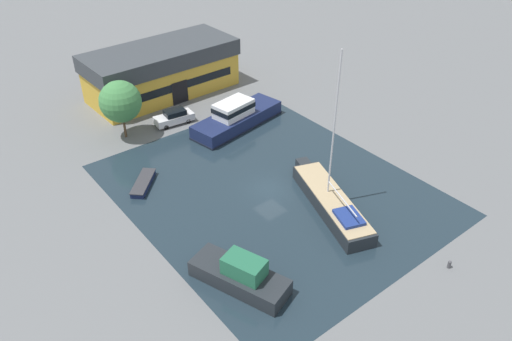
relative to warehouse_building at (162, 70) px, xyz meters
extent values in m
plane|color=slate|center=(-2.83, -25.53, -3.18)|extent=(440.00, 440.00, 0.00)
cube|color=#1E2D38|center=(-2.83, -25.53, -3.17)|extent=(25.55, 30.42, 0.01)
cube|color=gold|center=(0.00, 0.00, -1.07)|extent=(19.03, 8.57, 4.21)
cube|color=#383D42|center=(0.00, 0.00, 2.06)|extent=(19.60, 8.82, 2.07)
cube|color=black|center=(0.11, -4.05, -1.70)|extent=(2.26, 0.12, 2.94)
cube|color=black|center=(0.11, -4.05, -0.86)|extent=(16.00, 0.46, 1.05)
cylinder|color=brown|center=(-9.24, -7.54, -1.83)|extent=(0.27, 0.27, 2.69)
sphere|color=#428447|center=(-9.24, -7.54, 1.24)|extent=(4.61, 4.61, 4.61)
cube|color=silver|center=(-3.33, -8.23, -2.48)|extent=(4.77, 2.37, 0.83)
cube|color=black|center=(-3.15, -8.25, -1.76)|extent=(2.55, 1.91, 0.61)
cube|color=black|center=(-4.34, -8.12, -1.79)|extent=(0.20, 1.51, 0.49)
cylinder|color=black|center=(-4.84, -8.92, -2.88)|extent=(0.62, 0.26, 0.60)
cylinder|color=black|center=(-4.66, -7.24, -2.88)|extent=(0.62, 0.26, 0.60)
cylinder|color=black|center=(-2.01, -9.22, -2.88)|extent=(0.62, 0.26, 0.60)
cylinder|color=black|center=(-1.82, -7.54, -2.88)|extent=(0.62, 0.26, 0.60)
cube|color=#23282D|center=(-0.46, -31.31, -2.50)|extent=(6.50, 12.00, 1.33)
cube|color=#23282D|center=(1.70, -25.20, -2.50)|extent=(1.56, 1.54, 1.33)
cube|color=tan|center=(-0.46, -31.31, -1.80)|extent=(6.24, 11.52, 0.08)
cylinder|color=silver|center=(-0.16, -30.48, 5.00)|extent=(0.16, 0.16, 13.51)
cylinder|color=silver|center=(-1.05, -32.97, -0.66)|extent=(1.88, 5.03, 0.12)
cube|color=navy|center=(-1.54, -34.36, -1.61)|extent=(2.67, 3.08, 0.30)
cube|color=#19234C|center=(2.22, -13.32, -2.37)|extent=(12.23, 5.70, 1.61)
cube|color=black|center=(2.22, -13.32, -3.03)|extent=(12.36, 5.79, 0.18)
cube|color=white|center=(1.64, -13.42, -0.71)|extent=(4.87, 3.40, 1.70)
cube|color=black|center=(1.64, -13.42, -0.54)|extent=(4.97, 3.49, 0.54)
cube|color=#19234C|center=(-12.20, -17.38, -2.91)|extent=(3.93, 3.98, 0.52)
cube|color=#333338|center=(-12.20, -17.38, -2.61)|extent=(4.10, 4.15, 0.08)
cube|color=#23282D|center=(-12.52, -33.48, -2.48)|extent=(5.14, 8.22, 1.37)
cube|color=#236647|center=(-12.36, -33.92, -1.09)|extent=(2.82, 3.56, 1.42)
cylinder|color=#47474C|center=(1.56, -42.36, -2.93)|extent=(0.26, 0.26, 0.49)
sphere|color=#47474C|center=(1.56, -42.36, -2.60)|extent=(0.29, 0.29, 0.29)
camera|label=1|loc=(-28.06, -55.21, 25.37)|focal=35.00mm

